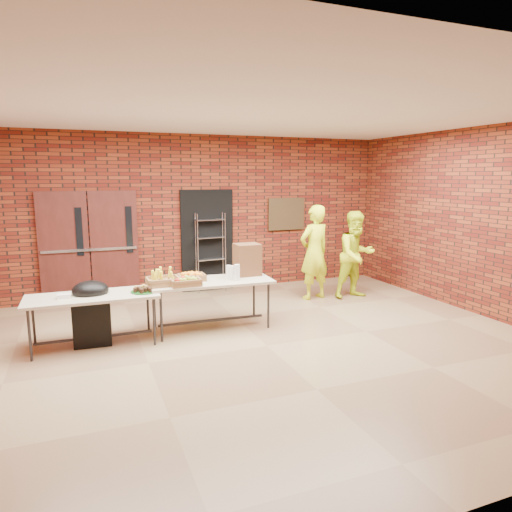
{
  "coord_description": "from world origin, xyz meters",
  "views": [
    {
      "loc": [
        -2.38,
        -5.64,
        2.35
      ],
      "look_at": [
        0.38,
        1.4,
        1.04
      ],
      "focal_mm": 32.0,
      "sensor_mm": 36.0,
      "label": 1
    }
  ],
  "objects_px": {
    "coffee_dispenser": "(247,259)",
    "table_left": "(93,299)",
    "wire_rack": "(211,253)",
    "table_right": "(211,284)",
    "volunteer_man": "(356,255)",
    "covered_grill": "(92,312)",
    "volunteer_woman": "(314,252)"
  },
  "relations": [
    {
      "from": "table_left",
      "to": "volunteer_woman",
      "type": "bearing_deg",
      "value": 15.99
    },
    {
      "from": "covered_grill",
      "to": "volunteer_man",
      "type": "xyz_separation_m",
      "value": [
        4.92,
        0.81,
        0.39
      ]
    },
    {
      "from": "table_left",
      "to": "volunteer_man",
      "type": "xyz_separation_m",
      "value": [
        4.9,
        0.9,
        0.18
      ]
    },
    {
      "from": "table_right",
      "to": "volunteer_woman",
      "type": "bearing_deg",
      "value": 25.63
    },
    {
      "from": "table_right",
      "to": "volunteer_man",
      "type": "distance_m",
      "value": 3.26
    },
    {
      "from": "volunteer_woman",
      "to": "table_right",
      "type": "bearing_deg",
      "value": 10.87
    },
    {
      "from": "coffee_dispenser",
      "to": "table_left",
      "type": "bearing_deg",
      "value": -173.13
    },
    {
      "from": "wire_rack",
      "to": "table_right",
      "type": "bearing_deg",
      "value": -111.2
    },
    {
      "from": "coffee_dispenser",
      "to": "table_right",
      "type": "bearing_deg",
      "value": -165.55
    },
    {
      "from": "wire_rack",
      "to": "table_left",
      "type": "height_order",
      "value": "wire_rack"
    },
    {
      "from": "wire_rack",
      "to": "table_left",
      "type": "bearing_deg",
      "value": -140.24
    },
    {
      "from": "table_right",
      "to": "covered_grill",
      "type": "height_order",
      "value": "covered_grill"
    },
    {
      "from": "table_left",
      "to": "volunteer_man",
      "type": "distance_m",
      "value": 4.99
    },
    {
      "from": "covered_grill",
      "to": "volunteer_woman",
      "type": "height_order",
      "value": "volunteer_woman"
    },
    {
      "from": "volunteer_woman",
      "to": "coffee_dispenser",
      "type": "bearing_deg",
      "value": 14.0
    },
    {
      "from": "covered_grill",
      "to": "volunteer_woman",
      "type": "bearing_deg",
      "value": 18.11
    },
    {
      "from": "wire_rack",
      "to": "coffee_dispenser",
      "type": "bearing_deg",
      "value": -94.98
    },
    {
      "from": "table_left",
      "to": "covered_grill",
      "type": "height_order",
      "value": "covered_grill"
    },
    {
      "from": "wire_rack",
      "to": "volunteer_woman",
      "type": "xyz_separation_m",
      "value": [
        1.71,
        -1.28,
        0.1
      ]
    },
    {
      "from": "wire_rack",
      "to": "coffee_dispenser",
      "type": "relative_size",
      "value": 3.17
    },
    {
      "from": "wire_rack",
      "to": "volunteer_man",
      "type": "relative_size",
      "value": 0.96
    },
    {
      "from": "coffee_dispenser",
      "to": "covered_grill",
      "type": "distance_m",
      "value": 2.5
    },
    {
      "from": "volunteer_man",
      "to": "covered_grill",
      "type": "bearing_deg",
      "value": -173.69
    },
    {
      "from": "coffee_dispenser",
      "to": "wire_rack",
      "type": "bearing_deg",
      "value": 90.51
    },
    {
      "from": "coffee_dispenser",
      "to": "volunteer_man",
      "type": "relative_size",
      "value": 0.3
    },
    {
      "from": "table_right",
      "to": "covered_grill",
      "type": "xyz_separation_m",
      "value": [
        -1.76,
        -0.03,
        -0.25
      ]
    },
    {
      "from": "covered_grill",
      "to": "volunteer_man",
      "type": "bearing_deg",
      "value": 13.36
    },
    {
      "from": "table_left",
      "to": "volunteer_woman",
      "type": "distance_m",
      "value": 4.26
    },
    {
      "from": "covered_grill",
      "to": "volunteer_woman",
      "type": "relative_size",
      "value": 0.5
    },
    {
      "from": "wire_rack",
      "to": "volunteer_woman",
      "type": "height_order",
      "value": "volunteer_woman"
    },
    {
      "from": "wire_rack",
      "to": "volunteer_man",
      "type": "bearing_deg",
      "value": -36.46
    },
    {
      "from": "volunteer_woman",
      "to": "volunteer_man",
      "type": "xyz_separation_m",
      "value": [
        0.8,
        -0.22,
        -0.06
      ]
    }
  ]
}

